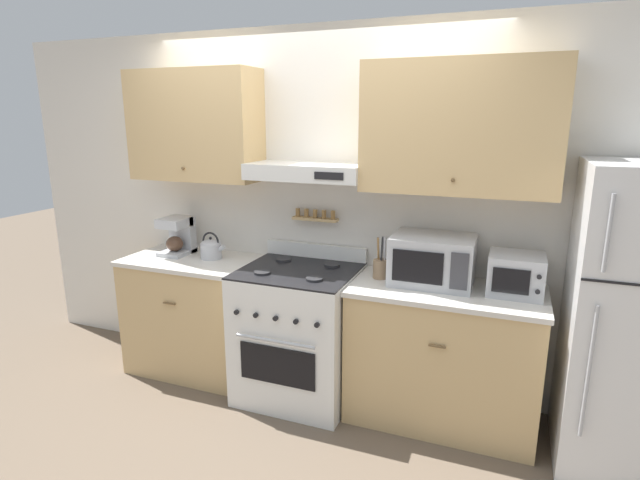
{
  "coord_description": "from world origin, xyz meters",
  "views": [
    {
      "loc": [
        1.31,
        -2.71,
        1.94
      ],
      "look_at": [
        0.16,
        0.26,
        1.15
      ],
      "focal_mm": 28.0,
      "sensor_mm": 36.0,
      "label": 1
    }
  ],
  "objects_px": {
    "utensil_crock": "(381,268)",
    "tea_kettle": "(211,248)",
    "coffee_maker": "(178,235)",
    "toaster_oven": "(516,274)",
    "stove_range": "(299,332)",
    "microwave": "(433,260)"
  },
  "relations": [
    {
      "from": "tea_kettle",
      "to": "toaster_oven",
      "type": "bearing_deg",
      "value": -0.05
    },
    {
      "from": "toaster_oven",
      "to": "coffee_maker",
      "type": "bearing_deg",
      "value": 179.27
    },
    {
      "from": "tea_kettle",
      "to": "toaster_oven",
      "type": "xyz_separation_m",
      "value": [
        2.13,
        -0.0,
        0.04
      ]
    },
    {
      "from": "tea_kettle",
      "to": "coffee_maker",
      "type": "height_order",
      "value": "coffee_maker"
    },
    {
      "from": "coffee_maker",
      "to": "utensil_crock",
      "type": "relative_size",
      "value": 1.03
    },
    {
      "from": "coffee_maker",
      "to": "utensil_crock",
      "type": "xyz_separation_m",
      "value": [
        1.62,
        -0.03,
        -0.07
      ]
    },
    {
      "from": "stove_range",
      "to": "microwave",
      "type": "distance_m",
      "value": 1.06
    },
    {
      "from": "tea_kettle",
      "to": "toaster_oven",
      "type": "distance_m",
      "value": 2.13
    },
    {
      "from": "tea_kettle",
      "to": "utensil_crock",
      "type": "relative_size",
      "value": 0.73
    },
    {
      "from": "coffee_maker",
      "to": "microwave",
      "type": "distance_m",
      "value": 1.95
    },
    {
      "from": "stove_range",
      "to": "toaster_oven",
      "type": "distance_m",
      "value": 1.49
    },
    {
      "from": "stove_range",
      "to": "toaster_oven",
      "type": "height_order",
      "value": "toaster_oven"
    },
    {
      "from": "tea_kettle",
      "to": "microwave",
      "type": "xyz_separation_m",
      "value": [
        1.64,
        0.02,
        0.08
      ]
    },
    {
      "from": "stove_range",
      "to": "coffee_maker",
      "type": "relative_size",
      "value": 3.59
    },
    {
      "from": "tea_kettle",
      "to": "coffee_maker",
      "type": "relative_size",
      "value": 0.71
    },
    {
      "from": "utensil_crock",
      "to": "toaster_oven",
      "type": "distance_m",
      "value": 0.83
    },
    {
      "from": "utensil_crock",
      "to": "tea_kettle",
      "type": "bearing_deg",
      "value": -180.0
    },
    {
      "from": "stove_range",
      "to": "microwave",
      "type": "relative_size",
      "value": 2.03
    },
    {
      "from": "coffee_maker",
      "to": "microwave",
      "type": "height_order",
      "value": "microwave"
    },
    {
      "from": "utensil_crock",
      "to": "toaster_oven",
      "type": "relative_size",
      "value": 0.88
    },
    {
      "from": "coffee_maker",
      "to": "utensil_crock",
      "type": "height_order",
      "value": "coffee_maker"
    },
    {
      "from": "utensil_crock",
      "to": "coffee_maker",
      "type": "bearing_deg",
      "value": 178.96
    }
  ]
}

